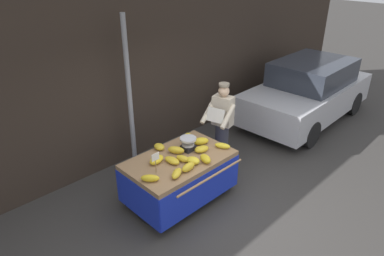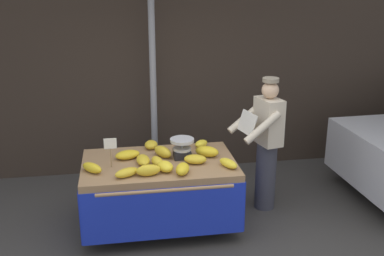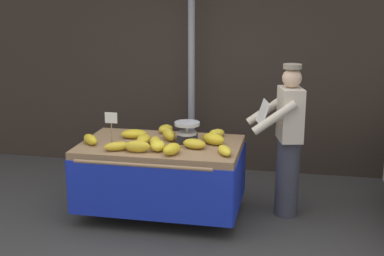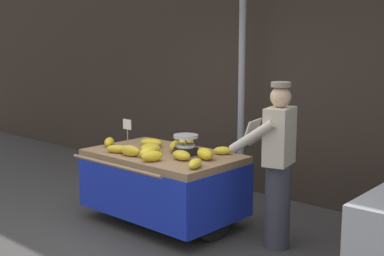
{
  "view_description": "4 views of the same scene",
  "coord_description": "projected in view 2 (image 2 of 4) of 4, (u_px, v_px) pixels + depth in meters",
  "views": [
    {
      "loc": [
        -3.48,
        -2.81,
        3.84
      ],
      "look_at": [
        0.16,
        0.93,
        1.21
      ],
      "focal_mm": 32.57,
      "sensor_mm": 36.0,
      "label": 1
    },
    {
      "loc": [
        -0.65,
        -4.09,
        2.88
      ],
      "look_at": [
        0.17,
        0.9,
        1.2
      ],
      "focal_mm": 43.24,
      "sensor_mm": 36.0,
      "label": 2
    },
    {
      "loc": [
        1.2,
        -4.5,
        2.42
      ],
      "look_at": [
        0.14,
        0.72,
        1.06
      ],
      "focal_mm": 48.69,
      "sensor_mm": 36.0,
      "label": 3
    },
    {
      "loc": [
        4.0,
        -3.34,
        2.15
      ],
      "look_at": [
        0.3,
        0.74,
        1.2
      ],
      "focal_mm": 49.41,
      "sensor_mm": 36.0,
      "label": 4
    }
  ],
  "objects": [
    {
      "name": "price_sign",
      "position": [
        110.0,
        146.0,
        5.09
      ],
      "size": [
        0.14,
        0.01,
        0.34
      ],
      "color": "#997A51",
      "rests_on": "banana_cart"
    },
    {
      "name": "banana_cart",
      "position": [
        159.0,
        179.0,
        5.38
      ],
      "size": [
        1.78,
        1.29,
        0.84
      ],
      "color": "#93704C",
      "rests_on": "ground"
    },
    {
      "name": "banana_bunch_1",
      "position": [
        201.0,
        144.0,
        5.75
      ],
      "size": [
        0.23,
        0.23,
        0.09
      ],
      "primitive_type": "ellipsoid",
      "rotation": [
        0.0,
        0.0,
        2.35
      ],
      "color": "yellow",
      "rests_on": "banana_cart"
    },
    {
      "name": "weighing_scale",
      "position": [
        182.0,
        148.0,
        5.4
      ],
      "size": [
        0.28,
        0.28,
        0.24
      ],
      "color": "black",
      "rests_on": "banana_cart"
    },
    {
      "name": "banana_bunch_13",
      "position": [
        165.0,
        166.0,
        5.04
      ],
      "size": [
        0.22,
        0.26,
        0.11
      ],
      "primitive_type": "ellipsoid",
      "rotation": [
        0.0,
        0.0,
        0.32
      ],
      "color": "yellow",
      "rests_on": "banana_cart"
    },
    {
      "name": "vendor_person",
      "position": [
        266.0,
        144.0,
        5.77
      ],
      "size": [
        0.66,
        0.61,
        1.71
      ],
      "color": "#383842",
      "rests_on": "ground"
    },
    {
      "name": "banana_bunch_10",
      "position": [
        151.0,
        145.0,
        5.7
      ],
      "size": [
        0.17,
        0.23,
        0.1
      ],
      "primitive_type": "ellipsoid",
      "rotation": [
        0.0,
        0.0,
        3.07
      ],
      "color": "gold",
      "rests_on": "banana_cart"
    },
    {
      "name": "banana_bunch_11",
      "position": [
        207.0,
        151.0,
        5.45
      ],
      "size": [
        0.32,
        0.27,
        0.12
      ],
      "primitive_type": "ellipsoid",
      "rotation": [
        0.0,
        0.0,
        1.07
      ],
      "color": "gold",
      "rests_on": "banana_cart"
    },
    {
      "name": "banana_bunch_9",
      "position": [
        127.0,
        172.0,
        4.91
      ],
      "size": [
        0.3,
        0.24,
        0.09
      ],
      "primitive_type": "ellipsoid",
      "rotation": [
        0.0,
        0.0,
        2.08
      ],
      "color": "gold",
      "rests_on": "banana_cart"
    },
    {
      "name": "banana_bunch_5",
      "position": [
        195.0,
        159.0,
        5.25
      ],
      "size": [
        0.29,
        0.22,
        0.1
      ],
      "primitive_type": "ellipsoid",
      "rotation": [
        0.0,
        0.0,
        1.31
      ],
      "color": "gold",
      "rests_on": "banana_cart"
    },
    {
      "name": "banana_bunch_7",
      "position": [
        163.0,
        152.0,
        5.44
      ],
      "size": [
        0.25,
        0.31,
        0.13
      ],
      "primitive_type": "ellipsoid",
      "rotation": [
        0.0,
        0.0,
        0.55
      ],
      "color": "gold",
      "rests_on": "banana_cart"
    },
    {
      "name": "banana_bunch_8",
      "position": [
        143.0,
        160.0,
        5.24
      ],
      "size": [
        0.17,
        0.3,
        0.09
      ],
      "primitive_type": "ellipsoid",
      "rotation": [
        0.0,
        0.0,
        0.09
      ],
      "color": "gold",
      "rests_on": "banana_cart"
    },
    {
      "name": "banana_bunch_0",
      "position": [
        92.0,
        168.0,
        5.01
      ],
      "size": [
        0.27,
        0.28,
        0.11
      ],
      "primitive_type": "ellipsoid",
      "rotation": [
        0.0,
        0.0,
        0.76
      ],
      "color": "gold",
      "rests_on": "banana_cart"
    },
    {
      "name": "banana_bunch_12",
      "position": [
        157.0,
        162.0,
        5.18
      ],
      "size": [
        0.17,
        0.26,
        0.1
      ],
      "primitive_type": "ellipsoid",
      "rotation": [
        0.0,
        0.0,
        0.23
      ],
      "color": "gold",
      "rests_on": "banana_cart"
    },
    {
      "name": "banana_bunch_3",
      "position": [
        183.0,
        169.0,
        4.97
      ],
      "size": [
        0.21,
        0.28,
        0.12
      ],
      "primitive_type": "ellipsoid",
      "rotation": [
        0.0,
        0.0,
        2.83
      ],
      "color": "gold",
      "rests_on": "banana_cart"
    },
    {
      "name": "banana_bunch_4",
      "position": [
        128.0,
        155.0,
        5.38
      ],
      "size": [
        0.33,
        0.24,
        0.1
      ],
      "primitive_type": "ellipsoid",
      "rotation": [
        0.0,
        0.0,
        1.84
      ],
      "color": "gold",
      "rests_on": "banana_cart"
    },
    {
      "name": "back_wall",
      "position": [
        161.0,
        51.0,
        6.79
      ],
      "size": [
        16.0,
        0.24,
        3.63
      ],
      "primitive_type": "cube",
      "color": "#332821",
      "rests_on": "ground"
    },
    {
      "name": "banana_bunch_2",
      "position": [
        228.0,
        163.0,
        5.15
      ],
      "size": [
        0.22,
        0.3,
        0.09
      ],
      "primitive_type": "ellipsoid",
      "rotation": [
        0.0,
        0.0,
        0.45
      ],
      "color": "yellow",
      "rests_on": "banana_cart"
    },
    {
      "name": "street_pole",
      "position": [
        153.0,
        80.0,
        6.43
      ],
      "size": [
        0.09,
        0.09,
        2.98
      ],
      "primitive_type": "cylinder",
      "color": "gray",
      "rests_on": "ground"
    },
    {
      "name": "banana_bunch_6",
      "position": [
        148.0,
        170.0,
        4.92
      ],
      "size": [
        0.27,
        0.14,
        0.12
      ],
      "primitive_type": "ellipsoid",
      "rotation": [
        0.0,
        0.0,
        1.67
      ],
      "color": "gold",
      "rests_on": "banana_cart"
    }
  ]
}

